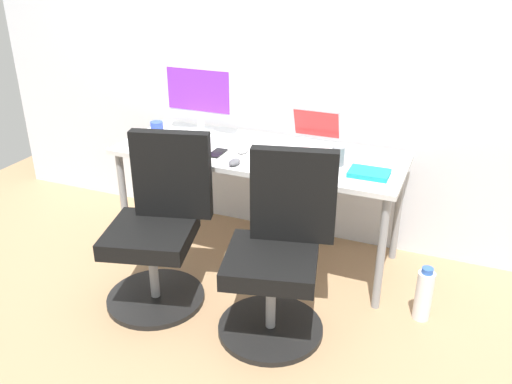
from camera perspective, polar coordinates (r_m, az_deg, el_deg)
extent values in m
plane|color=#9E7A56|center=(3.48, 0.32, -6.49)|extent=(5.28, 5.28, 0.00)
cube|color=silver|center=(3.39, 3.07, 16.14)|extent=(4.40, 0.04, 2.60)
cube|color=silver|center=(3.18, 0.34, 4.12)|extent=(1.71, 0.65, 0.03)
cylinder|color=gray|center=(3.47, -13.84, -1.13)|extent=(0.04, 0.04, 0.67)
cylinder|color=gray|center=(2.90, 13.14, -6.46)|extent=(0.04, 0.04, 0.67)
cylinder|color=gray|center=(3.88, -9.16, 2.17)|extent=(0.04, 0.04, 0.67)
cylinder|color=gray|center=(3.39, 14.84, -1.88)|extent=(0.04, 0.04, 0.67)
cylinder|color=black|center=(3.11, -10.57, -10.98)|extent=(0.54, 0.54, 0.03)
cylinder|color=gray|center=(3.00, -10.84, -8.11)|extent=(0.05, 0.05, 0.34)
cube|color=black|center=(2.89, -11.18, -4.54)|extent=(0.54, 0.54, 0.09)
cube|color=black|center=(2.88, -8.94, 1.82)|extent=(0.42, 0.18, 0.48)
cylinder|color=black|center=(2.85, 1.54, -14.26)|extent=(0.54, 0.54, 0.03)
cylinder|color=gray|center=(2.74, 1.58, -11.25)|extent=(0.05, 0.05, 0.34)
cube|color=black|center=(2.62, 1.64, -7.45)|extent=(0.53, 0.53, 0.09)
cube|color=black|center=(2.62, 4.00, -0.38)|extent=(0.42, 0.17, 0.48)
cylinder|color=white|center=(2.99, 17.39, -10.47)|extent=(0.09, 0.09, 0.28)
cylinder|color=#2D59B2|center=(2.91, 17.77, -7.96)|extent=(0.06, 0.06, 0.03)
cylinder|color=silver|center=(3.53, -5.86, 6.48)|extent=(0.18, 0.18, 0.01)
cylinder|color=silver|center=(3.51, -5.91, 7.42)|extent=(0.04, 0.04, 0.11)
cube|color=silver|center=(3.45, -6.06, 10.75)|extent=(0.48, 0.03, 0.31)
cube|color=purple|center=(3.44, -6.19, 10.68)|extent=(0.43, 0.00, 0.26)
cube|color=silver|center=(3.21, 5.63, 4.66)|extent=(0.31, 0.22, 0.02)
cube|color=silver|center=(3.31, 6.46, 7.21)|extent=(0.31, 0.08, 0.20)
cube|color=red|center=(3.30, 6.44, 7.22)|extent=(0.28, 0.06, 0.17)
cube|color=#B7B7B7|center=(3.18, -9.53, 4.19)|extent=(0.34, 0.12, 0.02)
cube|color=silver|center=(3.04, 3.68, 3.51)|extent=(0.34, 0.12, 0.02)
ellipsoid|color=#515156|center=(2.97, -2.31, 3.20)|extent=(0.06, 0.10, 0.03)
ellipsoid|color=silver|center=(3.15, -1.40, 4.48)|extent=(0.06, 0.10, 0.03)
cylinder|color=blue|center=(3.48, -10.48, 6.63)|extent=(0.08, 0.08, 0.09)
cylinder|color=slate|center=(2.99, 8.73, 3.80)|extent=(0.07, 0.07, 0.10)
cube|color=black|center=(3.14, -4.14, 4.16)|extent=(0.07, 0.14, 0.01)
cube|color=teal|center=(2.89, 11.93, 1.98)|extent=(0.21, 0.15, 0.03)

